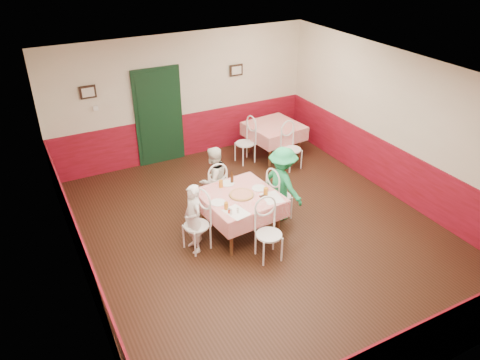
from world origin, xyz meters
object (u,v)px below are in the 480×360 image
chair_near (269,235)px  chair_second_a (245,143)px  chair_far (215,189)px  glass_b (266,192)px  glass_a (226,206)px  diner_left (193,219)px  chair_left (196,226)px  chair_right (279,197)px  chair_second_b (292,150)px  beer_bottle (232,178)px  wallet (264,197)px  main_table (240,214)px  diner_far (214,179)px  diner_right (282,184)px  pizza (242,195)px  glass_c (221,184)px  second_table (274,140)px

chair_near → chair_second_a: same height
chair_far → chair_near: size_ratio=1.00×
glass_b → chair_far: bearing=113.3°
glass_a → glass_b: glass_b is taller
chair_second_a → diner_left: bearing=-48.7°
chair_left → chair_second_a: size_ratio=1.00×
chair_right → diner_left: diner_left is taller
chair_second_b → glass_b: size_ratio=6.38×
chair_left → chair_right: size_ratio=1.00×
chair_far → chair_second_a: (1.45, 1.54, 0.00)m
beer_bottle → glass_b: bearing=-64.2°
chair_second_b → wallet: bearing=-139.9°
wallet → chair_near: bearing=-117.1°
main_table → chair_second_a: chair_second_a is taller
main_table → beer_bottle: size_ratio=6.03×
chair_right → diner_far: diner_far is taller
diner_left → diner_right: (1.79, 0.16, 0.09)m
chair_right → chair_near: bearing=131.4°
chair_left → diner_right: (1.74, 0.16, 0.25)m
pizza → beer_bottle: size_ratio=2.02×
glass_a → diner_far: bearing=74.8°
chair_right → glass_c: bearing=64.3°
second_table → chair_far: 2.69m
pizza → diner_left: bearing=-176.3°
glass_c → chair_right: bearing=-17.1°
pizza → wallet: (0.30, -0.22, -0.00)m
chair_left → pizza: size_ratio=2.20×
beer_bottle → diner_left: 1.12m
glass_c → chair_near: bearing=-78.7°
chair_right → pizza: chair_right is taller
main_table → wallet: (0.32, -0.25, 0.40)m
main_table → wallet: size_ratio=11.09×
wallet → diner_far: bearing=104.2°
main_table → glass_a: glass_a is taller
chair_near → beer_bottle: 1.35m
pizza → chair_second_b: bearing=38.1°
chair_right → chair_far: same height
chair_second_a → chair_right: bearing=-19.0°
chair_right → wallet: bearing=112.6°
chair_far → beer_bottle: beer_bottle is taller
second_table → chair_left: chair_left is taller
chair_left → chair_near: bearing=36.2°
chair_left → glass_c: (0.68, 0.46, 0.38)m
chair_left → chair_far: (0.77, 0.92, 0.00)m
glass_c → second_table: bearing=40.9°
pizza → diner_far: 0.93m
chair_left → glass_a: bearing=50.5°
beer_bottle → diner_right: size_ratio=0.14×
diner_left → diner_far: (0.82, 0.98, 0.03)m
chair_second_a → glass_a: 3.23m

